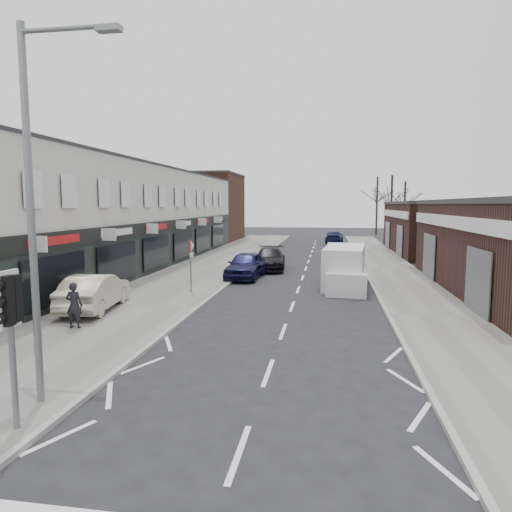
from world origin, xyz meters
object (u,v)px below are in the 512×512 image
at_px(parked_car_right_a, 338,252).
at_px(parked_car_right_b, 344,254).
at_px(white_van, 345,268).
at_px(parked_car_right_c, 334,237).
at_px(pedestrian, 74,305).
at_px(street_lamp, 38,196).
at_px(parked_car_left_b, 270,259).
at_px(traffic_light, 9,313).
at_px(sedan_on_pavement, 95,292).
at_px(parked_car_left_a, 246,265).
at_px(warning_sign, 191,250).

distance_m(parked_car_right_a, parked_car_right_b, 1.32).
xyz_separation_m(white_van, parked_car_right_c, (-0.21, 28.92, -0.35)).
height_order(pedestrian, parked_car_right_a, pedestrian).
height_order(street_lamp, parked_car_left_b, street_lamp).
bearing_deg(traffic_light, white_van, 68.33).
relative_size(traffic_light, street_lamp, 0.39).
bearing_deg(parked_car_right_b, parked_car_left_b, 40.80).
bearing_deg(parked_car_right_a, sedan_on_pavement, 65.50).
distance_m(white_van, sedan_on_pavement, 12.81).
bearing_deg(parked_car_right_a, street_lamp, 79.74).
distance_m(white_van, parked_car_left_b, 7.82).
relative_size(white_van, pedestrian, 3.58).
distance_m(traffic_light, parked_car_right_b, 28.56).
relative_size(pedestrian, parked_car_left_a, 0.35).
distance_m(pedestrian, parked_car_right_a, 23.91).
bearing_deg(parked_car_right_a, parked_car_left_b, 53.29).
bearing_deg(warning_sign, parked_car_left_a, 71.63).
height_order(white_van, parked_car_left_a, white_van).
xyz_separation_m(white_van, parked_car_right_a, (-0.14, 11.69, -0.31)).
bearing_deg(parked_car_left_a, pedestrian, -104.46).
bearing_deg(parked_car_right_c, traffic_light, 85.83).
xyz_separation_m(traffic_light, street_lamp, (-0.13, 1.22, 2.20)).
bearing_deg(parked_car_left_a, parked_car_right_c, 81.01).
height_order(pedestrian, parked_car_right_b, pedestrian).
bearing_deg(parked_car_left_a, parked_car_right_b, 56.39).
relative_size(parked_car_left_a, parked_car_right_a, 1.05).
xyz_separation_m(warning_sign, sedan_on_pavement, (-2.81, -4.38, -1.33)).
distance_m(white_van, parked_car_left_a, 6.21).
bearing_deg(parked_car_left_b, parked_car_right_b, 35.57).
bearing_deg(parked_car_left_b, parked_car_right_c, 74.05).
bearing_deg(parked_car_left_b, sedan_on_pavement, -116.46).
height_order(white_van, sedan_on_pavement, white_van).
distance_m(pedestrian, parked_car_left_a, 12.98).
height_order(warning_sign, pedestrian, warning_sign).
bearing_deg(warning_sign, parked_car_right_c, 77.07).
bearing_deg(sedan_on_pavement, parked_car_right_a, -125.86).
xyz_separation_m(white_van, sedan_on_pavement, (-10.38, -7.51, -0.17)).
bearing_deg(sedan_on_pavement, warning_sign, -130.46).
distance_m(traffic_light, pedestrian, 7.63).
relative_size(street_lamp, pedestrian, 4.91).
bearing_deg(traffic_light, warning_sign, 93.10).
relative_size(sedan_on_pavement, pedestrian, 2.79).
xyz_separation_m(warning_sign, parked_car_right_c, (7.36, 32.05, -1.51)).
relative_size(traffic_light, warning_sign, 1.15).
distance_m(parked_car_left_a, parked_car_right_c, 27.33).
xyz_separation_m(parked_car_left_a, parked_car_right_c, (5.60, 26.75, -0.11)).
relative_size(traffic_light, parked_car_right_a, 0.70).
bearing_deg(street_lamp, white_van, 66.47).
bearing_deg(street_lamp, sedan_on_pavement, 112.23).
bearing_deg(parked_car_left_b, white_van, -55.93).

